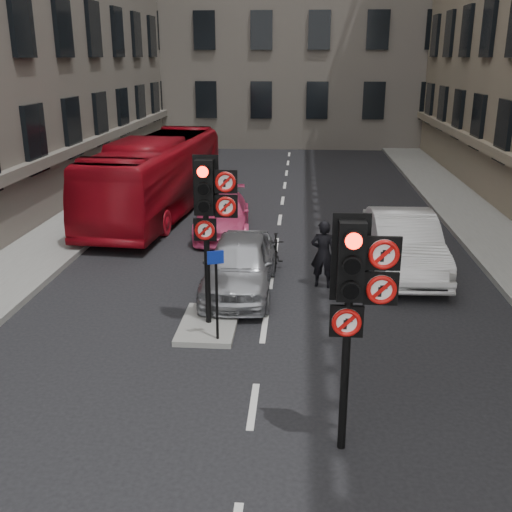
# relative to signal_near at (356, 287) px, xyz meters

# --- Properties ---
(ground) EXTENTS (120.00, 120.00, 0.00)m
(ground) POSITION_rel_signal_near_xyz_m (-1.49, -0.99, -2.58)
(ground) COLOR black
(ground) RESTS_ON ground
(pavement_left) EXTENTS (3.00, 50.00, 0.16)m
(pavement_left) POSITION_rel_signal_near_xyz_m (-8.69, 11.01, -2.50)
(pavement_left) COLOR gray
(pavement_left) RESTS_ON ground
(pavement_right) EXTENTS (3.00, 50.00, 0.16)m
(pavement_right) POSITION_rel_signal_near_xyz_m (5.71, 11.01, -2.50)
(pavement_right) COLOR gray
(pavement_right) RESTS_ON ground
(centre_island) EXTENTS (1.20, 2.00, 0.12)m
(centre_island) POSITION_rel_signal_near_xyz_m (-2.69, 4.01, -2.52)
(centre_island) COLOR gray
(centre_island) RESTS_ON ground
(signal_near) EXTENTS (0.91, 0.40, 3.58)m
(signal_near) POSITION_rel_signal_near_xyz_m (0.00, 0.00, 0.00)
(signal_near) COLOR black
(signal_near) RESTS_ON ground
(signal_far) EXTENTS (0.91, 0.40, 3.58)m
(signal_far) POSITION_rel_signal_near_xyz_m (-2.60, 4.00, 0.12)
(signal_far) COLOR black
(signal_far) RESTS_ON centre_island
(car_silver) EXTENTS (1.69, 4.14, 1.41)m
(car_silver) POSITION_rel_signal_near_xyz_m (-2.23, 6.13, -1.88)
(car_silver) COLOR #98999F
(car_silver) RESTS_ON ground
(car_white) EXTENTS (1.78, 4.83, 1.58)m
(car_white) POSITION_rel_signal_near_xyz_m (2.01, 7.93, -1.79)
(car_white) COLOR silver
(car_white) RESTS_ON ground
(car_pink) EXTENTS (2.14, 4.44, 1.25)m
(car_pink) POSITION_rel_signal_near_xyz_m (-3.32, 11.21, -1.96)
(car_pink) COLOR #CD3C6E
(car_pink) RESTS_ON ground
(bus_red) EXTENTS (3.19, 10.33, 2.83)m
(bus_red) POSITION_rel_signal_near_xyz_m (-5.99, 13.51, -1.17)
(bus_red) COLOR maroon
(bus_red) RESTS_ON ground
(motorcycle) EXTENTS (0.47, 1.52, 0.91)m
(motorcycle) POSITION_rel_signal_near_xyz_m (-1.42, 7.94, -2.13)
(motorcycle) COLOR black
(motorcycle) RESTS_ON ground
(motorcyclist) EXTENTS (0.70, 0.53, 1.73)m
(motorcyclist) POSITION_rel_signal_near_xyz_m (-0.17, 6.60, -1.72)
(motorcyclist) COLOR black
(motorcyclist) RESTS_ON ground
(info_sign) EXTENTS (0.32, 0.15, 1.88)m
(info_sign) POSITION_rel_signal_near_xyz_m (-2.39, 3.21, -1.25)
(info_sign) COLOR black
(info_sign) RESTS_ON centre_island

